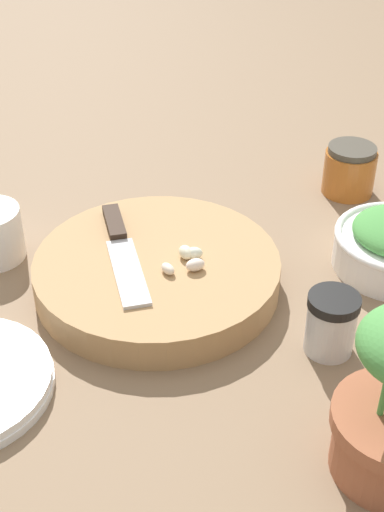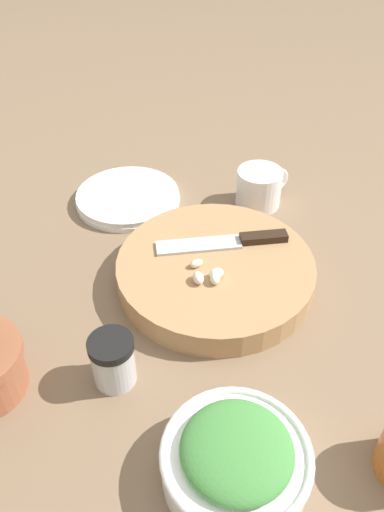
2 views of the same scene
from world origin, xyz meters
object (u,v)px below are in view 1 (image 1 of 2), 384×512
Objects in this scene: garlic_cloves at (188,258)px; spice_jar at (331,323)px; chef_knife at (121,247)px; honey_jar at (349,170)px; cutting_board at (157,273)px.

garlic_cloves is 0.20m from spice_jar.
chef_knife is 0.40m from honey_jar.
honey_jar is at bearing -157.38° from cutting_board.
chef_knife is 3.49× the size of garlic_cloves.
spice_jar is at bearing 136.86° from chef_knife.
cutting_board is at bearing -29.46° from garlic_cloves.
spice_jar is at bearing 131.97° from cutting_board.
honey_jar reaches higher than cutting_board.
honey_jar is at bearing -120.93° from spice_jar.
spice_jar is (-0.12, 0.15, -0.01)m from garlic_cloves.
chef_knife is (0.04, -0.03, 0.03)m from cutting_board.
honey_jar is at bearing -152.19° from garlic_cloves.
honey_jar reaches higher than chef_knife.
honey_jar is (-0.35, -0.15, 0.02)m from cutting_board.
chef_knife reaches higher than cutting_board.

